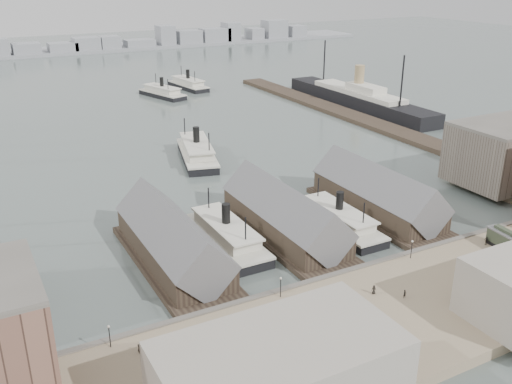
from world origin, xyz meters
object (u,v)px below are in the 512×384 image
horse_cart_center (348,331)px  ocean_steamer (358,98)px  ferry_docked_west (226,235)px  tram (510,243)px  horse_cart_left (177,364)px  horse_cart_right (493,275)px

horse_cart_center → ocean_steamer: bearing=-11.1°
ferry_docked_west → tram: size_ratio=2.60×
ocean_steamer → tram: 136.63m
ocean_steamer → horse_cart_center: (-103.34, -131.15, -0.96)m
horse_cart_center → tram: bearing=-53.8°
ferry_docked_west → horse_cart_center: ferry_docked_west is taller
horse_cart_left → horse_cart_right: horse_cart_left is taller
horse_cart_left → horse_cart_center: 27.06m
tram → horse_cart_right: size_ratio=2.32×
ferry_docked_west → tram: bearing=-35.4°
horse_cart_left → horse_cart_center: horse_cart_center is taller
ocean_steamer → tram: size_ratio=8.12×
horse_cart_right → horse_cart_center: bearing=63.4°
tram → horse_cart_center: (-45.68, -7.28, -1.12)m
ferry_docked_west → tram: 58.07m
horse_cart_center → horse_cart_right: (34.29, 1.35, -0.06)m
ferry_docked_west → horse_cart_left: size_ratio=5.82×
horse_cart_left → ocean_steamer: bearing=-28.1°
tram → horse_cart_right: 12.89m
ocean_steamer → tram: (-57.66, -123.87, 0.16)m
tram → horse_cart_center: bearing=-165.6°
horse_cart_right → ferry_docked_west: bearing=13.5°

